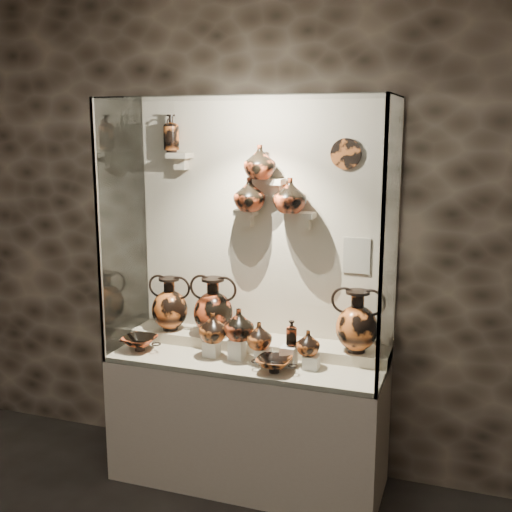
{
  "coord_description": "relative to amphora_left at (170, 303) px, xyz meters",
  "views": [
    {
      "loc": [
        1.3,
        -1.36,
        2.24
      ],
      "look_at": [
        0.05,
        2.2,
        1.47
      ],
      "focal_mm": 45.0,
      "sensor_mm": 36.0,
      "label": 1
    }
  ],
  "objects": [
    {
      "name": "wall_back",
      "position": [
        0.6,
        0.17,
        0.52
      ],
      "size": [
        5.0,
        0.02,
        3.2
      ],
      "primitive_type": "cube",
      "color": "black",
      "rests_on": "ground"
    },
    {
      "name": "plinth",
      "position": [
        0.6,
        -0.15,
        -0.68
      ],
      "size": [
        1.7,
        0.6,
        0.8
      ],
      "primitive_type": "cube",
      "color": "beige",
      "rests_on": "floor"
    },
    {
      "name": "front_tier",
      "position": [
        0.6,
        -0.15,
        -0.26
      ],
      "size": [
        1.68,
        0.58,
        0.03
      ],
      "primitive_type": "cube",
      "color": "#BBAC91",
      "rests_on": "plinth"
    },
    {
      "name": "rear_tier",
      "position": [
        0.6,
        0.03,
        -0.23
      ],
      "size": [
        1.7,
        0.25,
        0.1
      ],
      "primitive_type": "cube",
      "color": "#BBAC91",
      "rests_on": "plinth"
    },
    {
      "name": "back_panel",
      "position": [
        0.6,
        0.17,
        0.52
      ],
      "size": [
        1.7,
        0.03,
        1.6
      ],
      "primitive_type": "cube",
      "color": "beige",
      "rests_on": "plinth"
    },
    {
      "name": "glass_front",
      "position": [
        0.6,
        -0.44,
        0.52
      ],
      "size": [
        1.7,
        0.01,
        1.6
      ],
      "primitive_type": "cube",
      "color": "white",
      "rests_on": "plinth"
    },
    {
      "name": "glass_left",
      "position": [
        -0.24,
        -0.15,
        0.52
      ],
      "size": [
        0.01,
        0.6,
        1.6
      ],
      "primitive_type": "cube",
      "color": "white",
      "rests_on": "plinth"
    },
    {
      "name": "glass_right",
      "position": [
        1.45,
        -0.15,
        0.52
      ],
      "size": [
        0.01,
        0.6,
        1.6
      ],
      "primitive_type": "cube",
      "color": "white",
      "rests_on": "plinth"
    },
    {
      "name": "glass_top",
      "position": [
        0.6,
        -0.15,
        1.32
      ],
      "size": [
        1.7,
        0.6,
        0.01
      ],
      "primitive_type": "cube",
      "color": "white",
      "rests_on": "back_panel"
    },
    {
      "name": "frame_post_left",
      "position": [
        -0.24,
        -0.44,
        0.52
      ],
      "size": [
        0.02,
        0.02,
        1.6
      ],
      "primitive_type": "cube",
      "color": "gray",
      "rests_on": "plinth"
    },
    {
      "name": "frame_post_right",
      "position": [
        1.44,
        -0.44,
        0.52
      ],
      "size": [
        0.02,
        0.02,
        1.6
      ],
      "primitive_type": "cube",
      "color": "gray",
      "rests_on": "plinth"
    },
    {
      "name": "pedestal_a",
      "position": [
        0.38,
        -0.2,
        -0.2
      ],
      "size": [
        0.09,
        0.09,
        0.1
      ],
      "primitive_type": "cube",
      "color": "silver",
      "rests_on": "front_tier"
    },
    {
      "name": "pedestal_b",
      "position": [
        0.55,
        -0.2,
        -0.18
      ],
      "size": [
        0.09,
        0.09,
        0.13
      ],
      "primitive_type": "cube",
      "color": "silver",
      "rests_on": "front_tier"
    },
    {
      "name": "pedestal_c",
      "position": [
        0.72,
        -0.2,
        -0.2
      ],
      "size": [
        0.09,
        0.09,
        0.09
      ],
      "primitive_type": "cube",
      "color": "silver",
      "rests_on": "front_tier"
    },
    {
      "name": "pedestal_d",
      "position": [
        0.88,
        -0.2,
        -0.19
      ],
      "size": [
        0.09,
        0.09,
        0.12
      ],
      "primitive_type": "cube",
      "color": "silver",
      "rests_on": "front_tier"
    },
    {
      "name": "pedestal_e",
      "position": [
        1.02,
        -0.2,
        -0.21
      ],
      "size": [
        0.09,
        0.09,
        0.08
      ],
      "primitive_type": "cube",
      "color": "silver",
      "rests_on": "front_tier"
    },
    {
      "name": "bracket_ul",
      "position": [
        0.05,
        0.09,
        0.97
      ],
      "size": [
        0.14,
        0.12,
        0.04
      ],
      "primitive_type": "cube",
      "color": "beige",
      "rests_on": "back_panel"
    },
    {
      "name": "bracket_ca",
      "position": [
        0.5,
        0.09,
        0.62
      ],
      "size": [
        0.14,
        0.12,
        0.04
      ],
      "primitive_type": "cube",
      "color": "beige",
      "rests_on": "back_panel"
    },
    {
      "name": "bracket_cb",
      "position": [
        0.7,
        0.09,
        0.82
      ],
      "size": [
        0.1,
        0.12,
        0.04
      ],
      "primitive_type": "cube",
      "color": "beige",
      "rests_on": "back_panel"
    },
    {
      "name": "bracket_cc",
      "position": [
        0.88,
        0.09,
        0.62
      ],
      "size": [
        0.14,
        0.12,
        0.04
      ],
      "primitive_type": "cube",
      "color": "beige",
      "rests_on": "back_panel"
    },
    {
      "name": "amphora_left",
      "position": [
        0.0,
        0.0,
        0.0
      ],
      "size": [
        0.34,
        0.34,
        0.36
      ],
      "primitive_type": null,
      "rotation": [
        0.0,
        0.0,
        0.2
      ],
      "color": "#BA5823",
      "rests_on": "rear_tier"
    },
    {
      "name": "amphora_mid",
      "position": [
        0.32,
        -0.01,
        0.01
      ],
      "size": [
        0.37,
        0.37,
        0.39
      ],
      "primitive_type": null,
      "rotation": [
        0.0,
        0.0,
        0.23
      ],
      "color": "#C54822",
      "rests_on": "rear_tier"
    },
    {
      "name": "amphora_right",
      "position": [
        1.25,
        -0.01,
        0.01
      ],
      "size": [
        0.35,
        0.35,
        0.38
      ],
      "primitive_type": null,
      "rotation": [
        0.0,
        0.0,
        -0.14
      ],
      "color": "#BA5823",
      "rests_on": "rear_tier"
    },
    {
      "name": "jug_a",
      "position": [
        0.4,
        -0.21,
        -0.06
      ],
      "size": [
        0.19,
        0.19,
        0.19
      ],
      "primitive_type": "imported",
      "rotation": [
        0.0,
        0.0,
        0.07
      ],
      "color": "#BA5823",
      "rests_on": "pedestal_a"
    },
    {
      "name": "jug_b",
      "position": [
        0.57,
        -0.21,
        -0.02
      ],
      "size": [
        0.23,
        0.23,
        0.19
      ],
      "primitive_type": "imported",
      "rotation": [
        0.0,
        0.0,
        0.31
      ],
      "color": "#C54822",
      "rests_on": "pedestal_b"
    },
    {
      "name": "jug_c",
      "position": [
        0.7,
        -0.21,
        -0.08
      ],
      "size": [
        0.21,
        0.21,
        0.17
      ],
      "primitive_type": "imported",
      "rotation": [
        0.0,
        0.0,
        0.41
      ],
      "color": "#BA5823",
      "rests_on": "pedestal_c"
    },
    {
      "name": "jug_e",
      "position": [
        1.0,
        -0.19,
        -0.1
      ],
      "size": [
        0.15,
        0.15,
        0.15
      ],
      "primitive_type": "imported",
      "rotation": [
        0.0,
        0.0,
        -0.03
      ],
      "color": "#BA5823",
      "rests_on": "pedestal_e"
    },
    {
      "name": "lekythos_small",
      "position": [
        0.89,
        -0.18,
        -0.04
      ],
      "size": [
        0.08,
        0.08,
        0.18
      ],
      "primitive_type": null,
      "rotation": [
        0.0,
        0.0,
        -0.08
      ],
      "color": "#C54822",
      "rests_on": "pedestal_d"
    },
    {
      "name": "kylix_left",
      "position": [
        -0.09,
        -0.26,
        -0.19
      ],
      "size": [
        0.34,
        0.31,
        0.11
      ],
      "primitive_type": null,
      "rotation": [
        0.0,
        0.0,
        -0.3
      ],
      "color": "#C54822",
      "rests_on": "front_tier"
    },
    {
      "name": "kylix_right",
      "position": [
        0.83,
        -0.32,
        -0.2
      ],
      "size": [
        0.31,
        0.28,
        0.11
      ],
      "primitive_type": null,
      "rotation": [
        0.0,
        0.0,
        0.21
      ],
      "color": "#BA5823",
      "rests_on": "front_tier"
    },
    {
      "name": "lekythos_tall",
      "position": [
        -0.0,
        0.09,
        1.12
      ],
      "size": [
        0.14,
        0.14,
        0.27
      ],
      "primitive_type": null,
      "rotation": [
        0.0,
        0.0,
        -0.34
      ],
      "color": "#BA5823",
      "rests_on": "bracket_ul"
    },
    {
      "name": "ovoid_vase_a",
      "position": [
        0.55,
        0.04,
        0.74
      ],
      "size": [
        0.23,
        0.23,
        0.21
      ],
      "primitive_type": "imported",
      "rotation": [
        0.0,
        0.0,
        -0.17
      ],
      "color": "#C54822",
      "rests_on": "bracket_ca"
    },
    {
      "name": "ovoid_vase_b",
      "position": [
        0.62,
        0.04,
        0.94
      ],
      "size": [
        0.26,
        0.26,
        0.21
      ],
      "primitive_type": "imported",
      "rotation": [
        0.0,
        0.0,
        -0.38
      ],
      "color": "#C54822",
      "rests_on": "bracket_cb"
    },
    {
      "name": "ovoid_vase_c",
      "position": [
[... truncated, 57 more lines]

